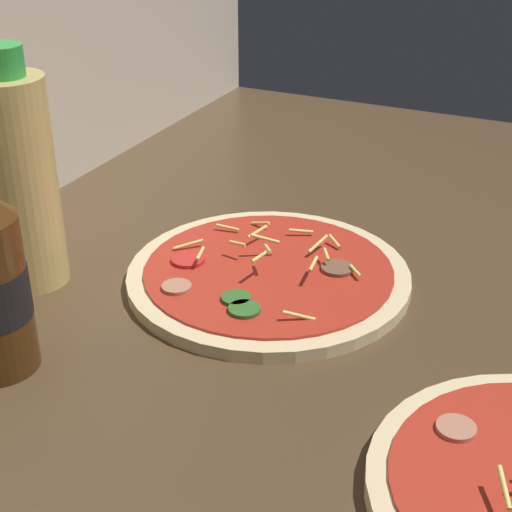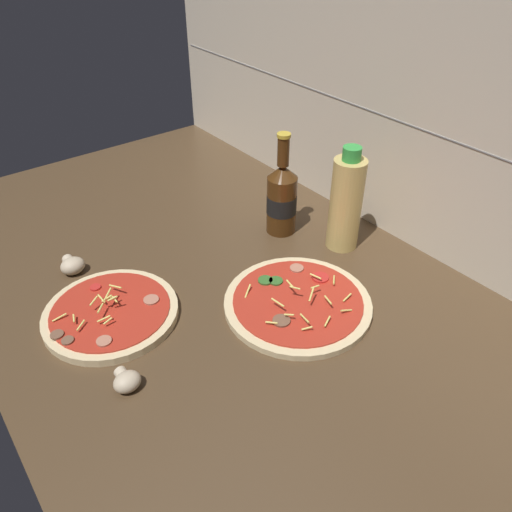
{
  "view_description": "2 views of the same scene",
  "coord_description": "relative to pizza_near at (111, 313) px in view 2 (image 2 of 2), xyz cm",
  "views": [
    {
      "loc": [
        -49.72,
        -19.69,
        43.62
      ],
      "look_at": [
        4.83,
        6.0,
        11.48
      ],
      "focal_mm": 55.0,
      "sensor_mm": 36.0,
      "label": 1
    },
    {
      "loc": [
        69.65,
        -43.17,
        69.71
      ],
      "look_at": [
        4.81,
        7.23,
        9.87
      ],
      "focal_mm": 35.0,
      "sensor_mm": 36.0,
      "label": 2
    }
  ],
  "objects": [
    {
      "name": "counter_slab",
      "position": [
        4.63,
        21.33,
        -2.21
      ],
      "size": [
        160.0,
        90.0,
        2.5
      ],
      "color": "#4C3823",
      "rests_on": "ground"
    },
    {
      "name": "mushroom_right",
      "position": [
        17.87,
        -5.27,
        0.69
      ],
      "size": [
        4.95,
        4.72,
        3.3
      ],
      "color": "beige",
      "rests_on": "counter_slab"
    },
    {
      "name": "pizza_far",
      "position": [
        20.0,
        30.9,
        -0.15
      ],
      "size": [
        29.58,
        29.58,
        4.66
      ],
      "color": "beige",
      "rests_on": "counter_slab"
    },
    {
      "name": "mushroom_left",
      "position": [
        -18.39,
        -0.41,
        0.88
      ],
      "size": [
        5.51,
        5.25,
        3.67
      ],
      "color": "beige",
      "rests_on": "counter_slab"
    },
    {
      "name": "pizza_near",
      "position": [
        0.0,
        0.0,
        0.0
      ],
      "size": [
        26.11,
        26.11,
        5.3
      ],
      "color": "beige",
      "rests_on": "counter_slab"
    },
    {
      "name": "tile_backsplash",
      "position": [
        4.63,
        66.83,
        26.54
      ],
      "size": [
        160.0,
        1.13,
        60.0
      ],
      "color": "beige",
      "rests_on": "ground"
    },
    {
      "name": "beer_bottle",
      "position": [
        -3.48,
        46.31,
        8.1
      ],
      "size": [
        7.2,
        7.2,
        24.98
      ],
      "color": "#47280F",
      "rests_on": "counter_slab"
    },
    {
      "name": "oil_bottle",
      "position": [
        10.09,
        53.49,
        10.35
      ],
      "size": [
        7.32,
        7.32,
        24.59
      ],
      "color": "#D6B766",
      "rests_on": "counter_slab"
    }
  ]
}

